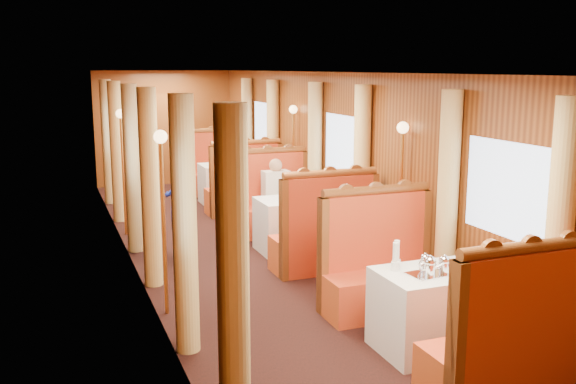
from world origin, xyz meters
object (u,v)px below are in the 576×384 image
table_mid (295,224)px  fruit_plate (469,270)px  banquette_near_aft (381,273)px  steward (180,201)px  banquette_far_fwd (244,190)px  banquette_mid_fwd (324,239)px  tea_tray (428,274)px  teapot_back (425,264)px  banquette_near_fwd (509,350)px  table_far (229,183)px  table_near (435,310)px  rose_vase_far (229,155)px  teapot_left (430,269)px  passenger (277,189)px  banquette_far_aft (215,173)px  teapot_right (444,267)px  rose_vase_mid (295,186)px  banquette_mid_aft (271,207)px

table_mid → fruit_plate: size_ratio=4.73×
banquette_near_aft → steward: size_ratio=0.80×
banquette_near_aft → banquette_far_fwd: same height
banquette_mid_fwd → tea_tray: (-0.14, -2.55, 0.33)m
tea_tray → teapot_back: (0.05, 0.14, 0.05)m
banquette_near_aft → table_mid: size_ratio=1.28×
banquette_near_fwd → table_far: bearing=90.0°
table_near → rose_vase_far: rose_vase_far is taller
teapot_left → teapot_back: (0.06, 0.18, -0.01)m
banquette_far_fwd → passenger: (-0.00, -1.71, 0.32)m
banquette_far_aft → fruit_plate: (0.26, -8.14, 0.35)m
banquette_mid_fwd → steward: 1.97m
table_far → steward: size_ratio=0.63×
banquette_near_fwd → teapot_right: banquette_near_fwd is taller
banquette_near_aft → banquette_far_fwd: size_ratio=1.00×
steward → teapot_left: bearing=25.8°
teapot_right → passenger: 4.37m
table_mid → banquette_far_fwd: 2.49m
table_mid → banquette_mid_fwd: bearing=-90.0°
table_near → table_far: 7.00m
banquette_far_aft → rose_vase_mid: bearing=-90.0°
table_far → table_near: bearing=-90.0°
table_far → teapot_right: bearing=-89.9°
banquette_near_fwd → table_mid: size_ratio=1.28×
banquette_near_aft → fruit_plate: bearing=-77.1°
banquette_far_fwd → teapot_left: banquette_far_fwd is taller
teapot_right → teapot_back: 0.19m
banquette_mid_fwd → steward: (-1.62, 1.03, 0.41)m
banquette_mid_aft → rose_vase_far: size_ratio=3.72×
banquette_mid_fwd → table_far: bearing=90.0°
teapot_left → rose_vase_mid: (0.15, 3.61, 0.11)m
table_near → teapot_back: (-0.08, 0.07, 0.43)m
banquette_far_fwd → fruit_plate: bearing=-87.6°
banquette_far_fwd → teapot_back: banquette_far_fwd is taller
teapot_left → teapot_right: bearing=24.8°
banquette_near_aft → table_mid: 2.49m
banquette_far_aft → fruit_plate: banquette_far_aft is taller
banquette_far_aft → fruit_plate: 8.16m
tea_tray → rose_vase_mid: bearing=87.8°
banquette_near_aft → banquette_mid_aft: 3.50m
tea_tray → table_mid: bearing=87.8°
rose_vase_far → table_far: bearing=-172.9°
banquette_far_aft → banquette_mid_aft: bearing=-90.0°
banquette_mid_fwd → fruit_plate: size_ratio=6.04×
banquette_far_fwd → banquette_near_aft: bearing=-90.0°
steward → teapot_right: bearing=28.1°
teapot_back → rose_vase_far: rose_vase_far is taller
table_near → banquette_mid_fwd: bearing=90.0°
teapot_back → banquette_near_aft: bearing=70.4°
tea_tray → rose_vase_far: size_ratio=0.94×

